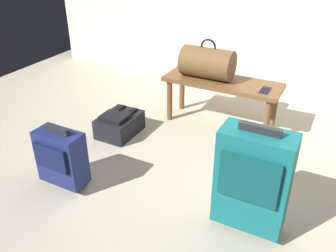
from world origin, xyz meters
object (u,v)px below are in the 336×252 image
object	(u,v)px
duffel_bag_brown	(207,63)
suitcase_small_navy	(61,157)
backpack_dark	(119,124)
suitcase_upright_teal	(253,179)
cell_phone	(265,90)
bench	(222,87)

from	to	relation	value
duffel_bag_brown	suitcase_small_navy	world-z (taller)	duffel_bag_brown
duffel_bag_brown	backpack_dark	world-z (taller)	duffel_bag_brown
suitcase_upright_teal	backpack_dark	distance (m)	1.43
duffel_bag_brown	cell_phone	xyz separation A→B (m)	(0.52, -0.05, -0.13)
bench	suitcase_upright_teal	xyz separation A→B (m)	(0.59, -1.13, -0.00)
suitcase_small_navy	duffel_bag_brown	bearing A→B (deg)	70.38
duffel_bag_brown	cell_phone	world-z (taller)	duffel_bag_brown
cell_phone	suitcase_small_navy	distance (m)	1.63
backpack_dark	cell_phone	bearing A→B (deg)	25.47
cell_phone	backpack_dark	world-z (taller)	cell_phone
suitcase_small_navy	suitcase_upright_teal	bearing A→B (deg)	9.28
duffel_bag_brown	backpack_dark	distance (m)	0.91
duffel_bag_brown	cell_phone	bearing A→B (deg)	-5.94
cell_phone	duffel_bag_brown	bearing A→B (deg)	174.06
backpack_dark	suitcase_upright_teal	bearing A→B (deg)	-23.82
bench	suitcase_upright_teal	bearing A→B (deg)	-62.46
cell_phone	suitcase_small_navy	world-z (taller)	suitcase_small_navy
suitcase_small_navy	backpack_dark	bearing A→B (deg)	95.66
duffel_bag_brown	suitcase_upright_teal	xyz separation A→B (m)	(0.74, -1.13, -0.20)
bench	backpack_dark	bearing A→B (deg)	-140.91
bench	suitcase_small_navy	distance (m)	1.48
suitcase_upright_teal	backpack_dark	world-z (taller)	suitcase_upright_teal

